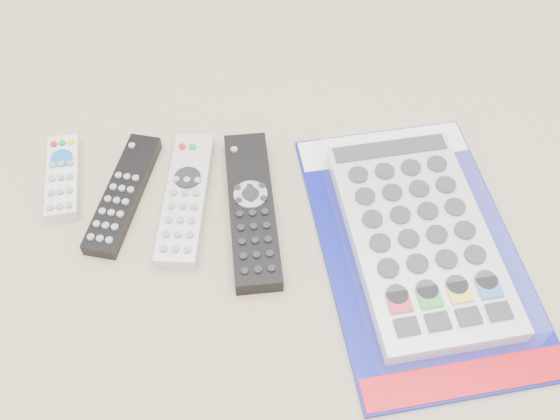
{
  "coord_description": "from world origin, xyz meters",
  "views": [
    {
      "loc": [
        0.07,
        -0.45,
        0.63
      ],
      "look_at": [
        0.07,
        -0.01,
        0.01
      ],
      "focal_mm": 40.0,
      "sensor_mm": 36.0,
      "label": 1
    }
  ],
  "objects_px": {
    "remote_silver_dvd": "(186,198)",
    "jumbo_remote_packaged": "(419,235)",
    "remote_slim_black": "(123,194)",
    "remote_small_grey": "(63,177)",
    "remote_large_black": "(252,209)"
  },
  "relations": [
    {
      "from": "remote_silver_dvd",
      "to": "jumbo_remote_packaged",
      "type": "height_order",
      "value": "jumbo_remote_packaged"
    },
    {
      "from": "remote_small_grey",
      "to": "jumbo_remote_packaged",
      "type": "relative_size",
      "value": 0.33
    },
    {
      "from": "remote_slim_black",
      "to": "remote_silver_dvd",
      "type": "height_order",
      "value": "remote_silver_dvd"
    },
    {
      "from": "remote_small_grey",
      "to": "remote_silver_dvd",
      "type": "bearing_deg",
      "value": -22.26
    },
    {
      "from": "remote_slim_black",
      "to": "jumbo_remote_packaged",
      "type": "xyz_separation_m",
      "value": [
        0.36,
        -0.07,
        0.01
      ]
    },
    {
      "from": "jumbo_remote_packaged",
      "to": "remote_silver_dvd",
      "type": "bearing_deg",
      "value": 157.65
    },
    {
      "from": "remote_slim_black",
      "to": "remote_silver_dvd",
      "type": "relative_size",
      "value": 0.94
    },
    {
      "from": "remote_small_grey",
      "to": "remote_large_black",
      "type": "xyz_separation_m",
      "value": [
        0.24,
        -0.05,
        0.0
      ]
    },
    {
      "from": "remote_slim_black",
      "to": "remote_small_grey",
      "type": "bearing_deg",
      "value": 172.43
    },
    {
      "from": "remote_slim_black",
      "to": "remote_large_black",
      "type": "distance_m",
      "value": 0.16
    },
    {
      "from": "remote_small_grey",
      "to": "remote_large_black",
      "type": "height_order",
      "value": "remote_large_black"
    },
    {
      "from": "remote_small_grey",
      "to": "remote_large_black",
      "type": "distance_m",
      "value": 0.25
    },
    {
      "from": "remote_large_black",
      "to": "remote_small_grey",
      "type": "bearing_deg",
      "value": 161.84
    },
    {
      "from": "remote_large_black",
      "to": "jumbo_remote_packaged",
      "type": "xyz_separation_m",
      "value": [
        0.2,
        -0.04,
        0.01
      ]
    },
    {
      "from": "remote_slim_black",
      "to": "remote_silver_dvd",
      "type": "xyz_separation_m",
      "value": [
        0.08,
        -0.01,
        0.0
      ]
    }
  ]
}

